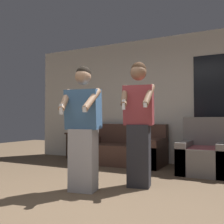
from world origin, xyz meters
The scene contains 7 objects.
ground_plane centered at (0.00, 0.00, 0.00)m, with size 14.00×14.00×0.00m, color brown.
wall_back centered at (0.02, 3.32, 1.35)m, with size 6.40×0.07×2.70m.
couch centered at (-0.73, 2.86, 0.29)m, with size 1.77×0.86×0.83m.
armchair centered at (0.94, 2.62, 0.31)m, with size 0.81×0.92×0.97m.
side_table centered at (-2.01, 3.07, 0.50)m, with size 0.49×0.39×0.76m.
person_left centered at (-0.31, 0.69, 0.81)m, with size 0.50×0.52×1.62m.
person_right centered at (0.26, 1.22, 0.89)m, with size 0.46×0.53×1.72m.
Camera 1 is at (1.55, -2.18, 0.92)m, focal length 42.00 mm.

